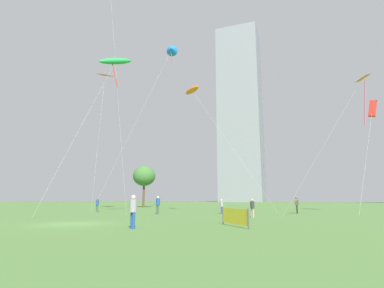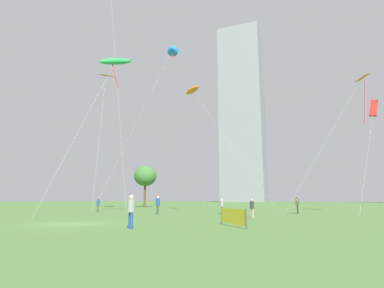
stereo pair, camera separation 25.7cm
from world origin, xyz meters
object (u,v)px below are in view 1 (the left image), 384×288
Objects in this scene: event_banner at (235,216)px; kite_flying_5 at (116,61)px; person_standing_4 at (133,209)px; kite_flying_6 at (192,90)px; person_standing_2 at (297,204)px; person_standing_3 at (222,205)px; park_tree_0 at (144,176)px; kite_flying_1 at (105,75)px; kite_flying_3 at (172,50)px; distant_highrise_0 at (240,113)px; kite_flying_7 at (373,109)px; person_standing_5 at (252,207)px; person_standing_0 at (97,204)px; person_standing_1 at (158,204)px; kite_flying_0 at (362,86)px.

kite_flying_5 is at bearing 161.69° from event_banner.
person_standing_4 is 0.12× the size of kite_flying_6.
person_standing_2 reaches higher than event_banner.
person_standing_3 is 26.75m from park_tree_0.
event_banner is (29.59, -26.92, -5.19)m from park_tree_0.
kite_flying_6 is (-7.02, 18.06, 14.05)m from person_standing_4.
kite_flying_1 reaches higher than person_standing_3.
distant_highrise_0 is at bearing 104.86° from kite_flying_3.
person_standing_4 is at bearing -113.82° from kite_flying_7.
kite_flying_7 is at bearing 71.30° from event_banner.
kite_flying_7 is (15.19, 10.58, 11.36)m from person_standing_3.
event_banner is (2.00, -8.71, -0.32)m from person_standing_5.
person_standing_0 is 9.79m from person_standing_1.
kite_flying_0 reaches higher than person_standing_0.
distant_highrise_0 is at bearing 119.39° from kite_flying_7.
distant_highrise_0 is at bearing 100.47° from park_tree_0.
kite_flying_6 is at bearing 70.78° from person_standing_3.
person_standing_1 is at bearing 44.22° from kite_flying_5.
person_standing_0 is 22.47m from person_standing_4.
person_standing_3 is 0.85× the size of person_standing_4.
person_standing_3 is 123.51m from distant_highrise_0.
kite_flying_1 is at bearing 80.99° from person_standing_3.
kite_flying_3 reaches higher than kite_flying_5.
kite_flying_6 is at bearing -81.10° from person_standing_2.
distant_highrise_0 is at bearing 111.15° from event_banner.
person_standing_2 is 1.16× the size of person_standing_3.
park_tree_0 is (-17.13, 18.09, 4.70)m from person_standing_1.
kite_flying_7 is at bearing 17.81° from kite_flying_1.
kite_flying_7 is 5.09× the size of event_banner.
park_tree_0 reaches higher than person_standing_3.
park_tree_0 reaches higher than person_standing_4.
person_standing_3 is at bearing -31.33° from park_tree_0.
kite_flying_6 is (4.76, 8.60, -1.54)m from kite_flying_5.
kite_flying_5 is 123.64m from distant_highrise_0.
person_standing_0 is 0.90× the size of person_standing_2.
event_banner is at bearing -26.32° from kite_flying_1.
person_standing_3 is 0.20× the size of park_tree_0.
kite_flying_1 reaches higher than person_standing_5.
person_standing_4 is 21.71m from kite_flying_5.
kite_flying_0 is at bearing -93.40° from kite_flying_7.
person_standing_2 is 18.39m from kite_flying_6.
park_tree_0 is (-3.56, 14.05, -14.23)m from kite_flying_1.
event_banner is at bearing -79.42° from distant_highrise_0.
kite_flying_3 reaches higher than person_standing_0.
person_standing_4 is (8.17, -12.97, -0.02)m from person_standing_1.
kite_flying_5 is 0.20× the size of distant_highrise_0.
person_standing_4 is at bearing 143.17° from person_standing_1.
person_standing_0 reaches higher than person_standing_5.
person_standing_1 is at bearing -59.20° from kite_flying_3.
person_standing_3 reaches higher than event_banner.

